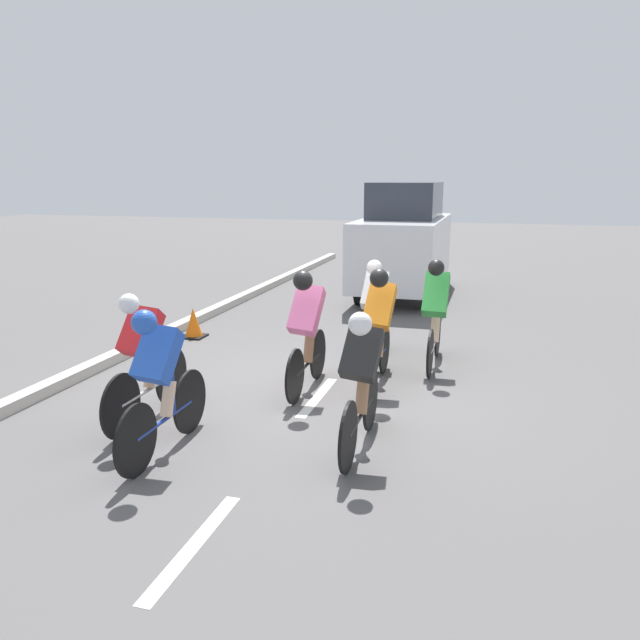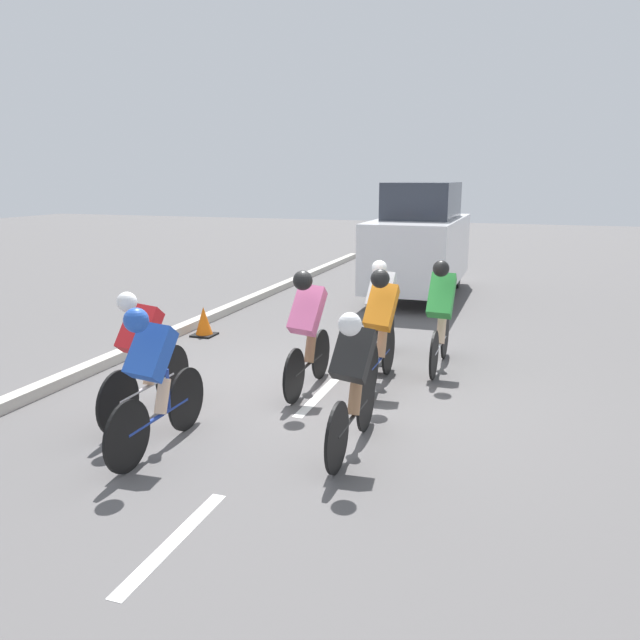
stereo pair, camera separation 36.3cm
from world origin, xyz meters
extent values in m
plane|color=#565454|center=(0.00, 0.00, 0.00)|extent=(60.00, 60.00, 0.00)
cube|color=white|center=(0.00, 3.47, 0.00)|extent=(0.12, 1.40, 0.01)
cube|color=white|center=(0.00, 0.27, 0.00)|extent=(0.12, 1.40, 0.01)
cube|color=white|center=(0.00, -2.93, 0.00)|extent=(0.12, 1.40, 0.01)
cube|color=#B7B2A8|center=(3.20, 0.27, 0.07)|extent=(0.20, 25.74, 0.14)
cylinder|color=black|center=(-0.59, -0.90, 0.34)|extent=(0.03, 0.67, 0.67)
cylinder|color=black|center=(-0.59, 0.06, 0.34)|extent=(0.03, 0.67, 0.67)
cylinder|color=navy|center=(-0.59, -0.42, 0.34)|extent=(0.04, 0.96, 0.04)
cylinder|color=navy|center=(-0.59, -0.59, 0.55)|extent=(0.04, 0.04, 0.42)
cylinder|color=white|center=(-0.59, -0.47, 0.44)|extent=(0.07, 0.07, 0.16)
cylinder|color=tan|center=(-0.59, -0.49, 0.52)|extent=(0.12, 0.23, 0.36)
cube|color=orange|center=(-0.62, -0.32, 1.03)|extent=(0.37, 0.48, 0.60)
sphere|color=black|center=(-0.65, -0.10, 1.41)|extent=(0.23, 0.23, 0.23)
cylinder|color=black|center=(-0.35, -1.98, 0.35)|extent=(0.03, 0.70, 0.70)
cylinder|color=black|center=(-0.35, -0.96, 0.35)|extent=(0.03, 0.70, 0.70)
cylinder|color=#B7B7BC|center=(-0.35, -1.47, 0.35)|extent=(0.04, 1.02, 0.04)
cylinder|color=#B7B7BC|center=(-0.35, -1.65, 0.56)|extent=(0.04, 0.04, 0.42)
cylinder|color=#1999D8|center=(-0.35, -1.52, 0.45)|extent=(0.07, 0.07, 0.16)
cylinder|color=tan|center=(-0.35, -1.55, 0.53)|extent=(0.12, 0.23, 0.36)
cube|color=white|center=(-0.37, -1.37, 1.03)|extent=(0.36, 0.47, 0.57)
sphere|color=white|center=(-0.39, -1.15, 1.39)|extent=(0.21, 0.21, 0.21)
cylinder|color=black|center=(0.97, 1.62, 0.33)|extent=(0.03, 0.66, 0.66)
cylinder|color=black|center=(0.97, 2.63, 0.33)|extent=(0.03, 0.66, 0.66)
cylinder|color=navy|center=(0.97, 2.13, 0.33)|extent=(0.04, 1.00, 0.04)
cylinder|color=navy|center=(0.97, 1.95, 0.54)|extent=(0.04, 0.04, 0.42)
cylinder|color=#1999D8|center=(0.97, 2.08, 0.43)|extent=(0.07, 0.07, 0.16)
cylinder|color=beige|center=(0.97, 2.05, 0.51)|extent=(0.12, 0.23, 0.36)
cube|color=blue|center=(0.95, 2.23, 1.00)|extent=(0.36, 0.45, 0.55)
sphere|color=blue|center=(0.93, 2.45, 1.35)|extent=(0.22, 0.22, 0.22)
cylinder|color=black|center=(-0.79, 1.04, 0.33)|extent=(0.03, 0.65, 0.65)
cylinder|color=black|center=(-0.79, 2.05, 0.33)|extent=(0.03, 0.65, 0.65)
cylinder|color=black|center=(-0.79, 1.54, 0.33)|extent=(0.04, 1.01, 0.04)
cylinder|color=black|center=(-0.79, 1.37, 0.54)|extent=(0.04, 0.04, 0.42)
cylinder|color=yellow|center=(-0.79, 1.49, 0.43)|extent=(0.07, 0.07, 0.16)
cylinder|color=#9E704C|center=(-0.79, 1.47, 0.51)|extent=(0.12, 0.23, 0.36)
cube|color=black|center=(-0.82, 1.64, 0.99)|extent=(0.38, 0.44, 0.54)
sphere|color=white|center=(-0.85, 1.86, 1.32)|extent=(0.21, 0.21, 0.21)
cylinder|color=black|center=(-1.20, -1.91, 0.32)|extent=(0.03, 0.64, 0.64)
cylinder|color=black|center=(-1.20, -0.88, 0.32)|extent=(0.03, 0.64, 0.64)
cylinder|color=#B7B7BC|center=(-1.20, -1.39, 0.32)|extent=(0.04, 1.03, 0.04)
cylinder|color=#B7B7BC|center=(-1.20, -1.57, 0.53)|extent=(0.04, 0.04, 0.42)
cylinder|color=#1999D8|center=(-1.20, -1.44, 0.42)|extent=(0.07, 0.07, 0.16)
cylinder|color=beige|center=(-1.20, -1.47, 0.50)|extent=(0.12, 0.23, 0.36)
cube|color=green|center=(-1.21, -1.29, 1.03)|extent=(0.34, 0.50, 0.60)
sphere|color=black|center=(-1.22, -1.07, 1.42)|extent=(0.21, 0.21, 0.21)
cylinder|color=black|center=(1.56, 0.94, 0.34)|extent=(0.03, 0.67, 0.67)
cylinder|color=black|center=(1.56, 1.95, 0.34)|extent=(0.03, 0.67, 0.67)
cylinder|color=#B7B7BC|center=(1.56, 1.44, 0.34)|extent=(0.04, 1.02, 0.04)
cylinder|color=#B7B7BC|center=(1.56, 1.27, 0.55)|extent=(0.04, 0.04, 0.42)
cylinder|color=white|center=(1.56, 1.39, 0.44)|extent=(0.07, 0.07, 0.16)
cylinder|color=#DBAD84|center=(1.56, 1.37, 0.52)|extent=(0.12, 0.23, 0.36)
cube|color=red|center=(1.54, 1.54, 1.01)|extent=(0.37, 0.45, 0.55)
sphere|color=white|center=(1.51, 1.76, 1.35)|extent=(0.20, 0.20, 0.20)
cylinder|color=black|center=(0.20, -0.44, 0.32)|extent=(0.03, 0.65, 0.65)
cylinder|color=black|center=(0.20, 0.53, 0.32)|extent=(0.03, 0.65, 0.65)
cylinder|color=black|center=(0.20, 0.05, 0.32)|extent=(0.04, 0.97, 0.04)
cylinder|color=black|center=(0.20, -0.12, 0.53)|extent=(0.04, 0.04, 0.42)
cylinder|color=green|center=(0.20, 0.00, 0.42)|extent=(0.07, 0.07, 0.16)
cylinder|color=#9E704C|center=(0.20, -0.02, 0.50)|extent=(0.12, 0.23, 0.36)
cube|color=pink|center=(0.17, 0.15, 1.03)|extent=(0.37, 0.50, 0.61)
sphere|color=black|center=(0.15, 0.37, 1.42)|extent=(0.23, 0.23, 0.23)
cylinder|color=black|center=(-0.66, -5.29, 0.32)|extent=(0.14, 0.64, 0.64)
cylinder|color=black|center=(0.70, -5.29, 0.32)|extent=(0.14, 0.64, 0.64)
cylinder|color=black|center=(-0.66, -7.91, 0.32)|extent=(0.14, 0.64, 0.64)
cylinder|color=black|center=(0.70, -7.91, 0.32)|extent=(0.14, 0.64, 0.64)
cube|color=silver|center=(0.02, -6.60, 1.01)|extent=(1.70, 4.22, 1.38)
cube|color=#2D333D|center=(0.02, -6.81, 2.08)|extent=(1.39, 2.32, 0.76)
cube|color=black|center=(2.75, -1.92, 0.01)|extent=(0.36, 0.36, 0.03)
cone|color=orange|center=(2.75, -1.92, 0.26)|extent=(0.28, 0.28, 0.46)
camera|label=1|loc=(-1.96, 7.06, 2.57)|focal=35.00mm
camera|label=2|loc=(-2.31, 6.95, 2.57)|focal=35.00mm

